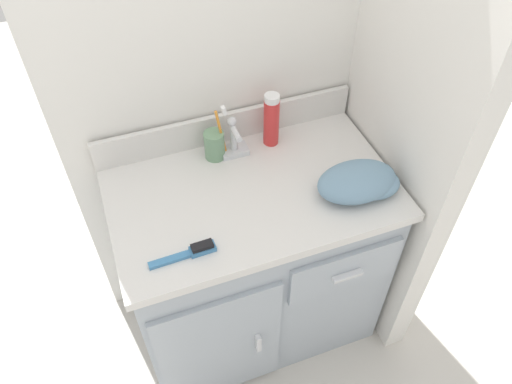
% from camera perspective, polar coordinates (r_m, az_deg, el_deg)
% --- Properties ---
extents(ground_plane, '(6.00, 6.00, 0.00)m').
position_cam_1_polar(ground_plane, '(2.16, -0.25, -14.08)').
color(ground_plane, beige).
extents(wall_back, '(1.06, 0.08, 2.20)m').
position_cam_1_polar(wall_back, '(1.56, -4.51, 16.44)').
color(wall_back, silver).
rests_on(wall_back, ground_plane).
extents(wall_right, '(0.08, 0.61, 2.20)m').
position_cam_1_polar(wall_right, '(1.52, 17.79, 13.30)').
color(wall_right, silver).
rests_on(wall_right, ground_plane).
extents(vanity, '(0.88, 0.55, 0.78)m').
position_cam_1_polar(vanity, '(1.81, -0.30, -7.96)').
color(vanity, '#9EA8B2').
rests_on(vanity, ground_plane).
extents(backsplash, '(0.88, 0.02, 0.11)m').
position_cam_1_polar(backsplash, '(1.67, -3.38, 7.48)').
color(backsplash, silver).
rests_on(backsplash, vanity).
extents(sink_faucet, '(0.09, 0.09, 0.14)m').
position_cam_1_polar(sink_faucet, '(1.62, -2.53, 5.71)').
color(sink_faucet, silver).
rests_on(sink_faucet, vanity).
extents(toothbrush_cup, '(0.08, 0.07, 0.20)m').
position_cam_1_polar(toothbrush_cup, '(1.61, -4.73, 5.46)').
color(toothbrush_cup, gray).
rests_on(toothbrush_cup, vanity).
extents(shaving_cream_can, '(0.05, 0.05, 0.19)m').
position_cam_1_polar(shaving_cream_can, '(1.63, 1.77, 8.25)').
color(shaving_cream_can, red).
rests_on(shaving_cream_can, vanity).
extents(hairbrush, '(0.19, 0.04, 0.03)m').
position_cam_1_polar(hairbrush, '(1.38, -7.32, -6.79)').
color(hairbrush, teal).
rests_on(hairbrush, vanity).
extents(hand_towel, '(0.26, 0.16, 0.08)m').
position_cam_1_polar(hand_towel, '(1.53, 11.94, 1.12)').
color(hand_towel, '#6B8EA8').
rests_on(hand_towel, vanity).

